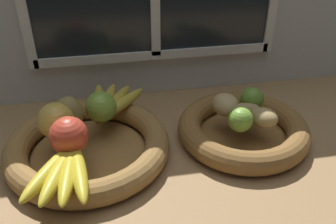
% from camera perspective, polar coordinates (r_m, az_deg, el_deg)
% --- Properties ---
extents(ground_plane, '(1.40, 0.90, 0.03)m').
position_cam_1_polar(ground_plane, '(0.84, 1.18, -6.97)').
color(ground_plane, '#9E774C').
extents(fruit_bowl_left, '(0.36, 0.36, 0.05)m').
position_cam_1_polar(fruit_bowl_left, '(0.83, -12.34, -5.22)').
color(fruit_bowl_left, olive).
rests_on(fruit_bowl_left, ground_plane).
extents(fruit_bowl_right, '(0.31, 0.31, 0.05)m').
position_cam_1_polar(fruit_bowl_right, '(0.88, 11.58, -2.65)').
color(fruit_bowl_right, brown).
rests_on(fruit_bowl_right, ground_plane).
extents(apple_golden_left, '(0.08, 0.08, 0.08)m').
position_cam_1_polar(apple_golden_left, '(0.80, -17.03, -1.30)').
color(apple_golden_left, gold).
rests_on(apple_golden_left, fruit_bowl_left).
extents(apple_red_front, '(0.08, 0.08, 0.08)m').
position_cam_1_polar(apple_red_front, '(0.75, -15.22, -3.58)').
color(apple_red_front, '#CC422D').
rests_on(apple_red_front, fruit_bowl_left).
extents(apple_green_back, '(0.07, 0.07, 0.07)m').
position_cam_1_polar(apple_green_back, '(0.84, -10.40, 0.80)').
color(apple_green_back, '#7AA338').
rests_on(apple_green_back, fruit_bowl_left).
extents(pear_brown, '(0.07, 0.07, 0.08)m').
position_cam_1_polar(pear_brown, '(0.82, -15.20, -0.20)').
color(pear_brown, olive).
rests_on(pear_brown, fruit_bowl_left).
extents(banana_bunch_front, '(0.13, 0.19, 0.03)m').
position_cam_1_polar(banana_bunch_front, '(0.71, -15.89, -8.81)').
color(banana_bunch_front, gold).
rests_on(banana_bunch_front, fruit_bowl_left).
extents(banana_bunch_back, '(0.13, 0.18, 0.03)m').
position_cam_1_polar(banana_bunch_back, '(0.90, -8.90, 1.52)').
color(banana_bunch_back, gold).
rests_on(banana_bunch_back, fruit_bowl_left).
extents(potato_large, '(0.08, 0.05, 0.04)m').
position_cam_1_polar(potato_large, '(0.85, 11.93, 0.03)').
color(potato_large, '#A38451').
rests_on(potato_large, fruit_bowl_right).
extents(potato_small, '(0.08, 0.08, 0.04)m').
position_cam_1_polar(potato_small, '(0.84, 14.81, -0.87)').
color(potato_small, tan).
rests_on(potato_small, fruit_bowl_right).
extents(potato_oblong, '(0.07, 0.08, 0.05)m').
position_cam_1_polar(potato_oblong, '(0.86, 9.00, 1.10)').
color(potato_oblong, tan).
rests_on(potato_oblong, fruit_bowl_right).
extents(lime_near, '(0.06, 0.06, 0.06)m').
position_cam_1_polar(lime_near, '(0.81, 11.22, -1.17)').
color(lime_near, '#7AAD3D').
rests_on(lime_near, fruit_bowl_right).
extents(lime_far, '(0.06, 0.06, 0.06)m').
position_cam_1_polar(lime_far, '(0.89, 12.94, 1.99)').
color(lime_far, olive).
rests_on(lime_far, fruit_bowl_right).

